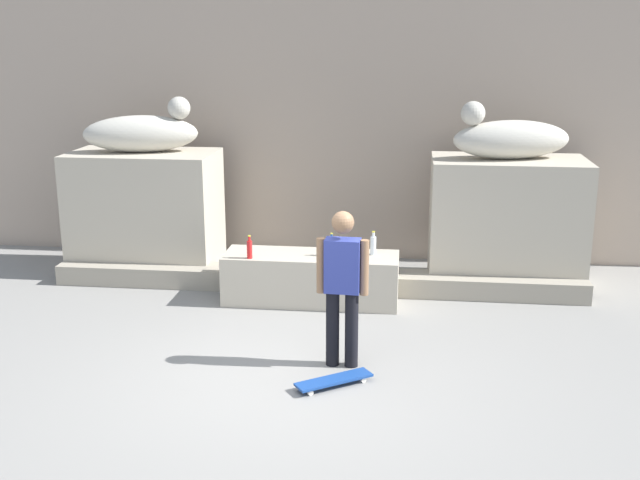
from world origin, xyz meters
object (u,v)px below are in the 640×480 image
skater (342,282)px  bottle_clear (373,245)px  bottle_blue (331,246)px  skateboard (334,380)px  bottle_red (250,249)px  statue_reclining_left (143,132)px  statue_reclining_right (509,138)px

skater → bottle_clear: bearing=86.8°
skater → bottle_blue: 1.94m
skateboard → bottle_red: bearing=85.8°
statue_reclining_left → bottle_red: (1.78, -1.37, -1.27)m
bottle_red → skater: bearing=-51.7°
skater → bottle_clear: (0.22, 2.03, -0.15)m
skateboard → bottle_blue: bearing=61.8°
statue_reclining_right → skateboard: size_ratio=2.19×
statue_reclining_left → bottle_red: size_ratio=5.64×
statue_reclining_left → statue_reclining_right: same height
skater → skateboard: 1.00m
skater → bottle_clear: size_ratio=5.38×
bottle_red → statue_reclining_left: bearing=142.6°
statue_reclining_left → bottle_blue: (2.80, -1.13, -1.27)m
skateboard → bottle_clear: (0.25, 2.53, 0.70)m
bottle_blue → bottle_red: bearing=-167.0°
bottle_clear → bottle_red: size_ratio=1.04×
bottle_clear → statue_reclining_right: bearing=29.9°
skateboard → bottle_blue: size_ratio=2.57×
bottle_blue → skater: bearing=-80.8°
skater → bottle_red: skater is taller
statue_reclining_left → skater: (3.11, -3.04, -1.11)m
bottle_blue → bottle_red: (-1.02, -0.23, -0.00)m
bottle_red → statue_reclining_right: bearing=22.3°
statue_reclining_left → bottle_clear: 3.70m
statue_reclining_right → bottle_red: size_ratio=5.64×
statue_reclining_right → bottle_blue: bearing=12.2°
statue_reclining_left → skater: bearing=-57.8°
bottle_clear → bottle_red: 1.58m
statue_reclining_right → skateboard: bearing=46.7°
skateboard → bottle_red: size_ratio=2.58×
statue_reclining_left → skateboard: bearing=-62.5°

